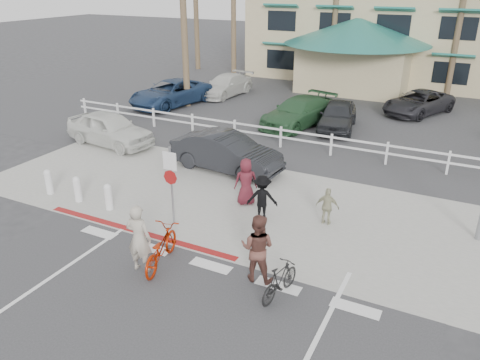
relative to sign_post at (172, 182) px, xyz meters
The scene contains 27 objects.
ground 3.50m from the sign_post, 43.73° to the right, with size 140.00×140.00×0.00m, color #333335.
bike_path 5.00m from the sign_post, 61.29° to the right, with size 12.00×16.00×0.01m, color #333335.
sidewalk_plaza 3.56m from the sign_post, 45.00° to the left, with size 22.00×7.00×0.01m, color gray.
cross_street 6.86m from the sign_post, 69.94° to the left, with size 40.00×5.00×0.01m, color #333335.
parking_lot 16.03m from the sign_post, 81.72° to the left, with size 50.00×16.00×0.01m, color #333335.
curb_red 1.89m from the sign_post, 124.99° to the right, with size 7.00×0.25×0.02m, color maroon.
rail_fence 8.81m from the sign_post, 71.36° to the left, with size 29.40×0.16×1.00m, color silver, non-canonical shape.
building 29.42m from the sign_post, 81.51° to the left, with size 28.00×16.00×11.30m, color #C5B387, non-canonical shape.
sign_post is the anchor object (origin of this frame).
bollard_0 2.69m from the sign_post, behind, with size 0.26×0.26×0.95m, color silver, non-canonical shape.
bollard_1 4.03m from the sign_post, behind, with size 0.26×0.26×0.95m, color silver, non-canonical shape.
bollard_2 5.39m from the sign_post, behind, with size 0.26×0.26×0.95m, color silver, non-canonical shape.
palm_10 15.62m from the sign_post, 121.03° to the left, with size 4.00×4.00×12.00m, color #1C4A1E, non-canonical shape.
bike_red 2.56m from the sign_post, 63.95° to the right, with size 0.71×2.02×1.06m, color #981C02.
rider_red 2.72m from the sign_post, 74.72° to the right, with size 0.71×0.46×1.94m, color #A89E8E.
bike_black 4.99m from the sign_post, 23.66° to the right, with size 0.43×1.52×0.91m, color black.
rider_black 4.02m from the sign_post, 22.86° to the right, with size 0.91×0.71×1.88m, color brown.
pedestrian_a 2.94m from the sign_post, 31.82° to the left, with size 1.00×0.57×1.54m, color black.
pedestrian_child 4.97m from the sign_post, 25.85° to the left, with size 0.74×0.31×1.26m, color tan.
pedestrian_b 2.79m from the sign_post, 57.72° to the left, with size 0.81×0.53×1.67m, color #531721.
car_white_sedan 4.83m from the sign_post, 97.52° to the left, with size 1.62×4.64×1.53m, color black.
car_red_compact 8.70m from the sign_post, 144.07° to the left, with size 1.83×4.54×1.55m, color silver.
lot_car_0 15.17m from the sign_post, 124.80° to the left, with size 2.54×5.50×1.53m, color navy.
lot_car_1 11.95m from the sign_post, 90.91° to the left, with size 2.07×5.08×1.48m, color #295431.
lot_car_2 12.40m from the sign_post, 81.45° to the left, with size 1.72×4.29×1.46m, color #222428.
lot_car_4 17.66m from the sign_post, 113.02° to the left, with size 1.89×4.66×1.35m, color silver.
lot_car_5 18.02m from the sign_post, 73.34° to the left, with size 2.20×4.77×1.33m, color #252529.
Camera 1 is at (5.61, -8.71, 7.32)m, focal length 35.00 mm.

